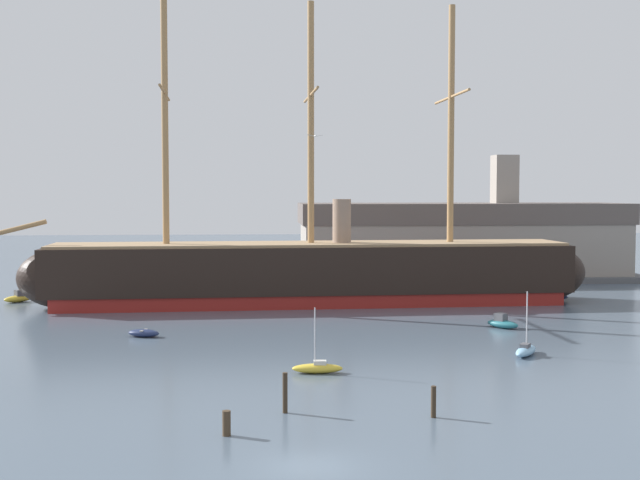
{
  "coord_description": "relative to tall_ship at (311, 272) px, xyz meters",
  "views": [
    {
      "loc": [
        -2.34,
        -36.0,
        12.19
      ],
      "look_at": [
        3.13,
        34.85,
        8.02
      ],
      "focal_mm": 46.51,
      "sensor_mm": 36.0,
      "label": 1
    }
  ],
  "objects": [
    {
      "name": "sailboat_far_right",
      "position": [
        26.79,
        1.61,
        -3.03
      ],
      "size": [
        4.54,
        3.36,
        5.8
      ],
      "color": "#1E284C",
      "rests_on": "ground"
    },
    {
      "name": "sailboat_mid_right",
      "position": [
        14.08,
        -29.2,
        -3.12
      ],
      "size": [
        2.96,
        3.66,
        4.78
      ],
      "color": "#7FB2D6",
      "rests_on": "ground"
    },
    {
      "name": "mooring_piling_left_pair",
      "position": [
        -4.33,
        -43.79,
        -2.4
      ],
      "size": [
        0.28,
        0.28,
        2.25
      ],
      "primitive_type": "cylinder",
      "color": "#382B1E",
      "rests_on": "ground"
    },
    {
      "name": "seagull_in_flight",
      "position": [
        -1.23,
        -23.52,
        13.06
      ],
      "size": [
        1.31,
        0.64,
        0.14
      ],
      "color": "silver"
    },
    {
      "name": "motorboat_alongside_stern",
      "position": [
        16.04,
        -16.86,
        -3.06
      ],
      "size": [
        2.98,
        3.25,
        1.31
      ],
      "color": "#236670",
      "rests_on": "ground"
    },
    {
      "name": "motorboat_distant_centre",
      "position": [
        -3.66,
        10.1,
        -2.92
      ],
      "size": [
        3.16,
        4.4,
        1.71
      ],
      "color": "orange",
      "rests_on": "ground"
    },
    {
      "name": "tall_ship",
      "position": [
        0.0,
        0.0,
        0.0
      ],
      "size": [
        67.24,
        14.57,
        32.33
      ],
      "color": "maroon",
      "rests_on": "ground"
    },
    {
      "name": "sailboat_near_centre",
      "position": [
        -1.81,
        -33.96,
        -3.15
      ],
      "size": [
        3.47,
        1.23,
        4.44
      ],
      "color": "gold",
      "rests_on": "ground"
    },
    {
      "name": "dinghy_alongside_bow",
      "position": [
        -15.33,
        -19.0,
        -3.2
      ],
      "size": [
        2.97,
        2.0,
        0.65
      ],
      "color": "#1E284C",
      "rests_on": "ground"
    },
    {
      "name": "ground_plane",
      "position": [
        -3.53,
        -52.77,
        -3.52
      ],
      "size": [
        400.0,
        400.0,
        0.0
      ],
      "primitive_type": "plane",
      "color": "#4C5B6B"
    },
    {
      "name": "mooring_piling_right_pair",
      "position": [
        3.63,
        -45.32,
        -2.66
      ],
      "size": [
        0.28,
        0.28,
        1.72
      ],
      "primitive_type": "cylinder",
      "color": "#382B1E",
      "rests_on": "ground"
    },
    {
      "name": "mooring_piling_nearest",
      "position": [
        -7.39,
        -47.82,
        -2.89
      ],
      "size": [
        0.42,
        0.42,
        1.27
      ],
      "primitive_type": "cylinder",
      "color": "#423323",
      "rests_on": "ground"
    },
    {
      "name": "dockside_warehouse_right",
      "position": [
        22.7,
        24.61,
        1.78
      ],
      "size": [
        48.51,
        15.99,
        17.25
      ],
      "color": "#565659",
      "rests_on": "ground"
    },
    {
      "name": "motorboat_far_left",
      "position": [
        -32.1,
        4.31,
        -3.05
      ],
      "size": [
        3.27,
        3.11,
        1.34
      ],
      "color": "gold",
      "rests_on": "ground"
    }
  ]
}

